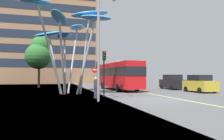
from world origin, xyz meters
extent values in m
cube|color=#4C4C4F|center=(0.00, 0.00, -0.05)|extent=(120.00, 240.00, 0.10)
cube|color=#E0D666|center=(2.08, 0.00, 0.00)|extent=(0.16, 144.00, 0.01)
cube|color=red|center=(0.75, 11.76, 1.91)|extent=(3.15, 10.22, 3.12)
cube|color=black|center=(0.75, 11.76, 2.35)|extent=(3.19, 10.32, 1.00)
cube|color=yellow|center=(0.39, 16.72, 3.17)|extent=(1.34, 0.20, 0.36)
cube|color=#B2B2B7|center=(0.75, 11.76, 3.59)|extent=(2.08, 3.65, 0.24)
cylinder|color=black|center=(1.74, 14.96, 0.48)|extent=(0.35, 0.98, 0.96)
cylinder|color=black|center=(-0.69, 14.79, 0.48)|extent=(0.35, 0.98, 0.96)
cylinder|color=black|center=(2.17, 9.08, 0.48)|extent=(0.35, 0.98, 0.96)
cylinder|color=black|center=(-0.26, 8.91, 0.48)|extent=(0.35, 0.98, 0.96)
cylinder|color=#9EA0A5|center=(-4.32, 7.19, 4.10)|extent=(1.12, 0.39, 8.21)
ellipsoid|color=#388EDB|center=(-3.87, 7.11, 8.19)|extent=(4.00, 1.92, 1.06)
cylinder|color=#9EA0A5|center=(-5.34, 9.25, 3.76)|extent=(1.45, 2.74, 7.59)
ellipsoid|color=#2D7FD1|center=(-4.74, 10.49, 7.52)|extent=(2.77, 3.41, 1.12)
cylinder|color=#9EA0A5|center=(-6.20, 9.66, 3.24)|extent=(0.23, 1.94, 6.52)
ellipsoid|color=#2D7FD1|center=(-6.21, 10.53, 6.47)|extent=(1.78, 3.50, 0.68)
cylinder|color=#9EA0A5|center=(-7.33, 8.45, 3.15)|extent=(1.57, 1.31, 6.34)
ellipsoid|color=#2D7FD1|center=(-7.97, 8.97, 6.29)|extent=(3.86, 3.50, 0.85)
cylinder|color=#9EA0A5|center=(-7.75, 6.25, 4.19)|extent=(2.57, 2.12, 8.45)
ellipsoid|color=#388EDB|center=(-8.90, 5.33, 8.39)|extent=(3.40, 3.12, 0.70)
cylinder|color=#9EA0A5|center=(-6.62, 5.68, 3.43)|extent=(0.86, 2.69, 6.94)
ellipsoid|color=#4CA3E5|center=(-6.93, 4.45, 6.87)|extent=(2.07, 3.67, 0.97)
cylinder|color=#9EA0A5|center=(-4.35, 6.05, 3.69)|extent=(1.87, 1.56, 7.44)
ellipsoid|color=#388EDB|center=(-3.55, 5.41, 7.39)|extent=(3.56, 3.30, 0.89)
cylinder|color=black|center=(-3.15, 3.60, 1.99)|extent=(0.12, 0.12, 3.98)
cube|color=black|center=(-3.15, 3.46, 3.58)|extent=(0.28, 0.24, 0.80)
sphere|color=red|center=(-3.15, 3.33, 3.84)|extent=(0.18, 0.18, 0.18)
sphere|color=#3A2707|center=(-3.15, 3.33, 3.58)|extent=(0.18, 0.18, 0.18)
sphere|color=black|center=(-3.15, 3.33, 3.32)|extent=(0.18, 0.18, 0.18)
cylinder|color=black|center=(-2.53, 9.54, 1.71)|extent=(0.12, 0.12, 3.43)
cube|color=black|center=(-2.53, 9.40, 3.03)|extent=(0.28, 0.24, 0.80)
sphere|color=#390706|center=(-2.53, 9.27, 3.29)|extent=(0.18, 0.18, 0.18)
sphere|color=orange|center=(-2.53, 9.27, 3.03)|extent=(0.18, 0.18, 0.18)
sphere|color=black|center=(-2.53, 9.27, 2.77)|extent=(0.18, 0.18, 0.18)
cube|color=gold|center=(8.32, 5.80, 0.73)|extent=(1.84, 3.88, 1.11)
cube|color=black|center=(8.32, 5.80, 1.61)|extent=(1.69, 2.14, 0.65)
cylinder|color=black|center=(9.24, 7.01, 0.30)|extent=(0.20, 0.60, 0.60)
cylinder|color=black|center=(7.40, 7.01, 0.30)|extent=(0.20, 0.60, 0.60)
cylinder|color=black|center=(9.24, 4.60, 0.30)|extent=(0.20, 0.60, 0.60)
cylinder|color=black|center=(7.40, 4.60, 0.30)|extent=(0.20, 0.60, 0.60)
cube|color=black|center=(8.33, 11.43, 0.75)|extent=(1.88, 4.13, 1.14)
cube|color=black|center=(8.33, 11.43, 1.66)|extent=(1.73, 2.27, 0.68)
cylinder|color=black|center=(9.27, 12.71, 0.30)|extent=(0.20, 0.60, 0.60)
cylinder|color=black|center=(7.39, 12.71, 0.30)|extent=(0.20, 0.60, 0.60)
cylinder|color=black|center=(9.27, 10.15, 0.30)|extent=(0.20, 0.60, 0.60)
cylinder|color=black|center=(7.39, 10.15, 0.30)|extent=(0.20, 0.60, 0.60)
cylinder|color=gray|center=(-4.31, 0.34, 3.83)|extent=(0.18, 0.18, 7.65)
cylinder|color=brown|center=(-9.64, 20.75, 1.87)|extent=(0.35, 0.35, 3.73)
sphere|color=#286028|center=(-10.70, 21.76, 4.77)|extent=(2.45, 2.45, 2.45)
sphere|color=#286028|center=(-9.28, 20.34, 6.40)|extent=(3.38, 3.38, 3.38)
sphere|color=#286028|center=(-9.70, 19.90, 4.88)|extent=(3.98, 3.98, 3.98)
cylinder|color=#2D3342|center=(-4.06, 2.58, 0.42)|extent=(0.29, 0.29, 0.83)
cylinder|color=#333338|center=(-4.06, 2.58, 1.16)|extent=(0.34, 0.34, 0.64)
sphere|color=beige|center=(-4.06, 2.58, 1.59)|extent=(0.22, 0.22, 0.22)
cylinder|color=gray|center=(-3.45, 6.48, 1.36)|extent=(0.08, 0.08, 2.72)
cylinder|color=red|center=(-3.45, 6.45, 2.42)|extent=(0.60, 0.03, 0.60)
cube|color=white|center=(-3.45, 6.42, 2.42)|extent=(0.40, 0.04, 0.11)
cube|color=#936B4C|center=(-9.11, 44.30, 13.13)|extent=(24.46, 15.60, 26.25)
cube|color=#1E2838|center=(-9.11, 36.48, 4.76)|extent=(22.99, 0.08, 1.84)
cube|color=#1E2838|center=(-9.11, 36.48, 8.04)|extent=(22.99, 0.08, 1.84)
cube|color=#1E2838|center=(-9.11, 36.48, 11.32)|extent=(22.99, 0.08, 1.84)
cube|color=#1E2838|center=(-9.11, 36.48, 14.60)|extent=(22.99, 0.08, 1.84)
cube|color=#1E2838|center=(-9.11, 36.48, 17.89)|extent=(22.99, 0.08, 1.84)
camera|label=1|loc=(-7.36, -14.48, 1.79)|focal=34.09mm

